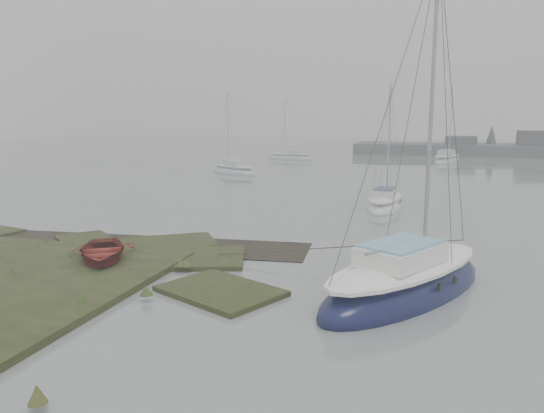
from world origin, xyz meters
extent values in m
plane|color=slate|center=(0.00, 30.00, 0.00)|extent=(160.00, 160.00, 0.00)
cube|color=#424247|center=(10.00, 61.00, 1.40)|extent=(4.00, 3.00, 2.20)
cube|color=#424247|center=(20.00, 61.00, 1.80)|extent=(6.00, 3.00, 3.00)
cone|color=#384238|center=(14.00, 63.00, 2.20)|extent=(2.00, 2.00, 3.50)
ellipsoid|color=#0F1335|center=(5.89, 1.00, 0.13)|extent=(5.93, 7.94, 1.87)
ellipsoid|color=white|center=(5.89, 1.00, 0.88)|extent=(5.01, 6.83, 0.53)
cube|color=white|center=(5.73, 0.71, 1.34)|extent=(2.72, 3.10, 0.55)
cube|color=#73AAC1|center=(5.73, 0.71, 1.65)|extent=(2.52, 2.86, 0.09)
cylinder|color=#939399|center=(6.37, 1.86, 5.65)|extent=(0.12, 0.12, 8.78)
cylinder|color=#939399|center=(5.62, 0.52, 1.65)|extent=(1.58, 2.74, 0.10)
ellipsoid|color=silver|center=(3.95, 16.11, 0.09)|extent=(2.08, 5.55, 1.33)
ellipsoid|color=silver|center=(3.95, 16.11, 0.62)|extent=(1.68, 4.83, 0.37)
cube|color=silver|center=(3.94, 15.87, 0.95)|extent=(1.27, 1.93, 0.39)
cube|color=#192249|center=(3.94, 15.87, 1.17)|extent=(1.18, 1.77, 0.06)
cylinder|color=#939399|center=(3.99, 16.81, 4.02)|extent=(0.09, 0.09, 6.25)
cylinder|color=#939399|center=(3.93, 15.72, 1.17)|extent=(0.18, 2.19, 0.07)
ellipsoid|color=silver|center=(-11.01, 30.68, 0.10)|extent=(5.88, 4.56, 1.39)
ellipsoid|color=silver|center=(-11.01, 30.68, 0.65)|extent=(5.05, 3.86, 0.39)
cube|color=silver|center=(-10.80, 30.55, 1.00)|extent=(2.32, 2.06, 0.41)
cube|color=silver|center=(-10.80, 30.55, 1.23)|extent=(2.13, 1.91, 0.07)
cylinder|color=#939399|center=(-11.64, 31.06, 4.21)|extent=(0.09, 0.09, 6.55)
cylinder|color=#939399|center=(-10.66, 30.47, 1.23)|extent=(2.00, 1.24, 0.07)
ellipsoid|color=silver|center=(8.03, 48.26, 0.11)|extent=(3.96, 6.83, 1.58)
ellipsoid|color=silver|center=(8.03, 48.26, 0.74)|extent=(3.31, 5.91, 0.45)
cube|color=silver|center=(7.95, 48.00, 1.13)|extent=(1.99, 2.54, 0.46)
cube|color=#ADAFB8|center=(7.95, 48.00, 1.39)|extent=(1.85, 2.33, 0.07)
cylinder|color=#939399|center=(8.28, 49.06, 4.78)|extent=(0.10, 0.10, 7.42)
cylinder|color=#939399|center=(7.89, 47.82, 1.39)|extent=(0.85, 2.50, 0.08)
ellipsoid|color=silver|center=(-9.97, 47.23, 0.09)|extent=(5.69, 2.40, 1.34)
ellipsoid|color=silver|center=(-9.97, 47.23, 0.63)|extent=(4.94, 1.96, 0.38)
cube|color=silver|center=(-9.74, 47.20, 0.96)|extent=(2.01, 1.38, 0.39)
cube|color=silver|center=(-9.74, 47.20, 1.18)|extent=(1.85, 1.29, 0.06)
cylinder|color=#939399|center=(-10.68, 47.31, 4.06)|extent=(0.09, 0.09, 6.31)
cylinder|color=#939399|center=(-9.58, 47.19, 1.18)|extent=(2.20, 0.31, 0.07)
imported|color=maroon|center=(-4.69, 1.00, 0.57)|extent=(3.77, 4.09, 0.69)
camera|label=1|loc=(6.46, -14.80, 5.38)|focal=35.00mm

